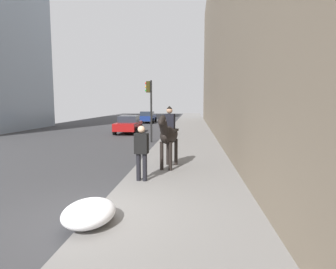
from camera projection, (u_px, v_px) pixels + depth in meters
name	position (u px, v px, depth m)	size (l,w,h in m)	color
sidewalk_slab	(177.00, 218.00, 6.03)	(120.00, 3.73, 0.12)	slate
mounted_horse_near	(169.00, 134.00, 10.27)	(2.15, 0.79, 2.27)	black
pedestrian_greeting	(142.00, 149.00, 8.57)	(0.30, 0.43, 1.70)	black
car_near_lane	(129.00, 124.00, 23.24)	(4.12, 1.98, 1.44)	maroon
car_mid_lane	(147.00, 117.00, 35.23)	(4.08, 1.94, 1.44)	navy
traffic_light_near_curb	(150.00, 101.00, 17.70)	(0.20, 0.44, 3.90)	black
snow_pile_near	(89.00, 213.00, 5.57)	(1.32, 1.01, 0.46)	white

